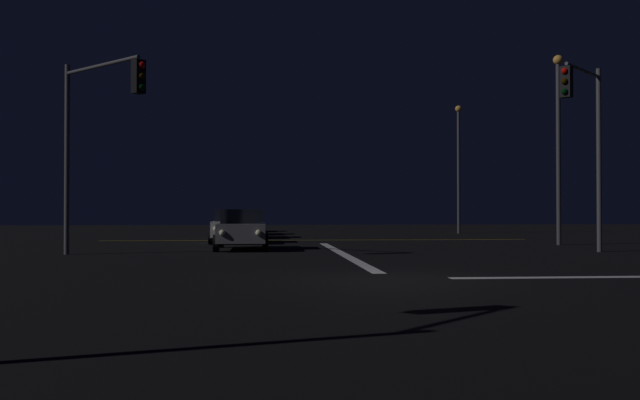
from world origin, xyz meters
The scene contains 12 objects.
ground centered at (0.00, 0.00, -0.05)m, with size 120.00×120.00×0.10m, color black.
stop_line_north centered at (0.00, 9.18, 0.00)m, with size 0.35×15.81×0.01m.
centre_line_ns centered at (0.00, 20.78, 0.00)m, with size 22.00×0.15×0.01m.
sedan_gray centered at (-3.61, 12.21, 0.80)m, with size 2.02×4.33×1.57m.
sedan_white centered at (-4.20, 17.98, 0.80)m, with size 2.02×4.33×1.57m.
sedan_orange centered at (-3.70, 24.06, 0.80)m, with size 2.02×4.33×1.57m.
sedan_black centered at (-3.81, 29.63, 0.80)m, with size 2.02×4.33×1.57m.
sedan_silver centered at (-4.13, 35.93, 0.80)m, with size 2.02×4.33×1.57m.
traffic_signal_nw centered at (-8.36, 8.36, 4.54)m, with size 3.25×3.25×6.60m.
traffic_signal_ne centered at (8.68, 8.68, 4.59)m, with size 2.53×2.53×6.77m.
streetlamp_right_far centered at (10.28, 30.78, 4.96)m, with size 0.44×0.44×8.56m.
streetlamp_right_near centered at (10.28, 14.78, 4.90)m, with size 0.44×0.44×8.44m.
Camera 1 is at (-2.83, -15.61, 1.52)m, focal length 39.79 mm.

